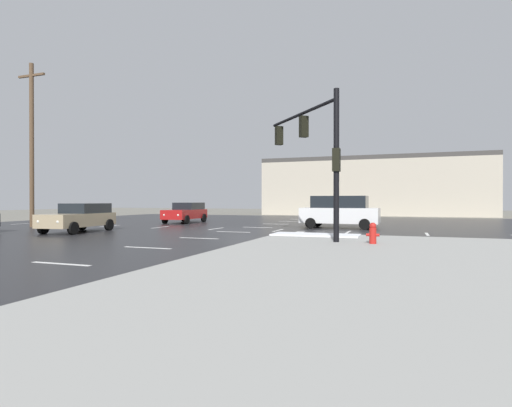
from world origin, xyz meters
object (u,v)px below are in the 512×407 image
at_px(sedan_red, 186,212).
at_px(utility_pole_mid, 32,142).
at_px(traffic_signal_mast, 315,144).
at_px(suv_white, 340,211).
at_px(fire_hydrant, 373,233).
at_px(sedan_tan, 80,217).

bearing_deg(sedan_red, utility_pole_mid, -43.48).
xyz_separation_m(traffic_signal_mast, utility_pole_mid, (-19.43, 2.83, 1.44)).
height_order(traffic_signal_mast, sedan_red, traffic_signal_mast).
relative_size(suv_white, utility_pole_mid, 0.45).
bearing_deg(suv_white, traffic_signal_mast, 92.53).
distance_m(fire_hydrant, sedan_red, 19.44).
xyz_separation_m(traffic_signal_mast, sedan_tan, (-13.24, 0.54, -3.32)).
height_order(traffic_signal_mast, fire_hydrant, traffic_signal_mast).
bearing_deg(sedan_tan, traffic_signal_mast, 81.69).
distance_m(suv_white, utility_pole_mid, 20.59).
relative_size(traffic_signal_mast, sedan_tan, 1.28).
bearing_deg(fire_hydrant, utility_pole_mid, 168.86).
height_order(suv_white, sedan_red, suv_white).
bearing_deg(fire_hydrant, sedan_red, 140.45).
relative_size(fire_hydrant, suv_white, 0.16).
height_order(traffic_signal_mast, utility_pole_mid, utility_pole_mid).
height_order(sedan_red, utility_pole_mid, utility_pole_mid).
bearing_deg(sedan_red, fire_hydrant, 47.67).
xyz_separation_m(sedan_tan, utility_pole_mid, (-6.18, 2.29, 4.76)).
xyz_separation_m(fire_hydrant, suv_white, (-2.67, 10.02, 0.55)).
relative_size(fire_hydrant, sedan_tan, 0.17).
bearing_deg(utility_pole_mid, sedan_tan, -20.33).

